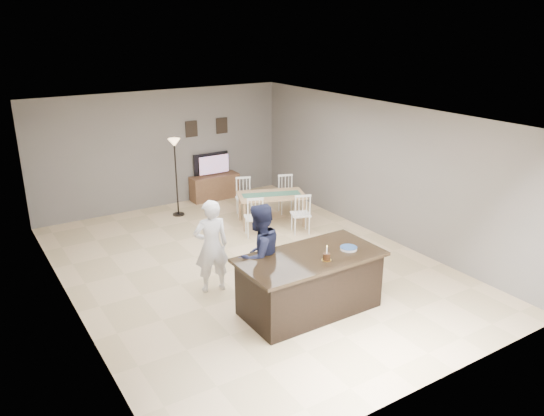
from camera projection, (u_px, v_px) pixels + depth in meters
floor at (250, 266)px, 9.49m from camera, size 8.00×8.00×0.00m
room_shell at (248, 176)px, 8.93m from camera, size 8.00×8.00×8.00m
kitchen_island at (310, 283)px, 7.91m from camera, size 2.15×1.10×0.90m
tv_console at (215, 187)px, 13.00m from camera, size 1.20×0.40×0.60m
television at (213, 164)px, 12.87m from camera, size 0.91×0.12×0.53m
tv_screen_glow at (214, 165)px, 12.80m from camera, size 0.78×0.00×0.78m
picture_frames at (207, 127)px, 12.66m from camera, size 1.10×0.02×0.38m
doorway at (116, 303)px, 5.73m from camera, size 0.00×2.10×2.65m
woman at (211, 246)px, 8.40m from camera, size 0.62×0.46×1.55m
man at (259, 256)px, 7.95m from camera, size 0.92×0.79×1.63m
birthday_cake at (327, 257)px, 7.59m from camera, size 0.15×0.15×0.23m
plate_stack at (349, 248)px, 7.96m from camera, size 0.26×0.26×0.04m
dining_table at (271, 199)px, 11.31m from camera, size 1.82×1.96×0.86m
floor_lamp at (175, 156)px, 11.55m from camera, size 0.26×0.26×1.75m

